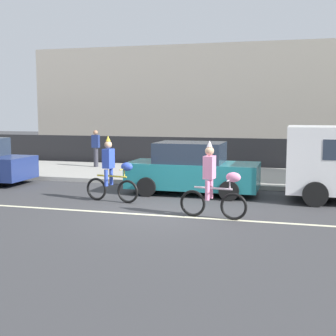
{
  "coord_description": "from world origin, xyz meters",
  "views": [
    {
      "loc": [
        3.25,
        -11.59,
        2.65
      ],
      "look_at": [
        -0.31,
        1.2,
        1.0
      ],
      "focal_mm": 50.0,
      "sensor_mm": 36.0,
      "label": 1
    }
  ],
  "objects_px": {
    "parked_car_teal": "(192,169)",
    "pedestrian_onlooker": "(96,147)",
    "parade_cyclist_pink": "(214,185)",
    "parade_cyclist_cobalt": "(112,173)"
  },
  "relations": [
    {
      "from": "parked_car_teal",
      "to": "pedestrian_onlooker",
      "type": "bearing_deg",
      "value": 139.58
    },
    {
      "from": "parade_cyclist_pink",
      "to": "pedestrian_onlooker",
      "type": "xyz_separation_m",
      "value": [
        -6.64,
        7.8,
        0.17
      ]
    },
    {
      "from": "parked_car_teal",
      "to": "pedestrian_onlooker",
      "type": "height_order",
      "value": "pedestrian_onlooker"
    },
    {
      "from": "parade_cyclist_cobalt",
      "to": "parade_cyclist_pink",
      "type": "distance_m",
      "value": 3.45
    },
    {
      "from": "parade_cyclist_cobalt",
      "to": "parked_car_teal",
      "type": "bearing_deg",
      "value": 44.55
    },
    {
      "from": "parade_cyclist_pink",
      "to": "parade_cyclist_cobalt",
      "type": "bearing_deg",
      "value": 158.03
    },
    {
      "from": "parade_cyclist_cobalt",
      "to": "pedestrian_onlooker",
      "type": "xyz_separation_m",
      "value": [
        -3.45,
        6.51,
        0.17
      ]
    },
    {
      "from": "parade_cyclist_pink",
      "to": "parked_car_teal",
      "type": "bearing_deg",
      "value": 111.28
    },
    {
      "from": "parade_cyclist_cobalt",
      "to": "parade_cyclist_pink",
      "type": "bearing_deg",
      "value": -21.97
    },
    {
      "from": "parked_car_teal",
      "to": "pedestrian_onlooker",
      "type": "distance_m",
      "value": 7.09
    }
  ]
}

